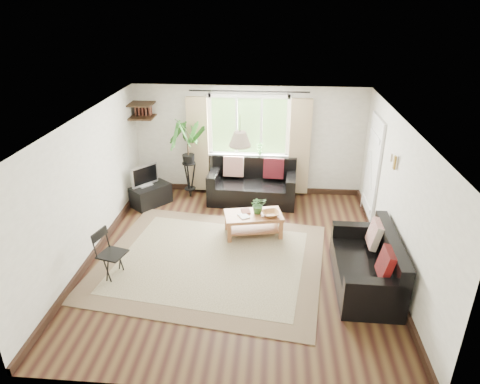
# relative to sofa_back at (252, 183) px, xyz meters

# --- Properties ---
(floor) EXTENTS (5.50, 5.50, 0.00)m
(floor) POSITION_rel_sofa_back_xyz_m (-0.12, -2.23, -0.43)
(floor) COLOR black
(floor) RESTS_ON ground
(ceiling) EXTENTS (5.50, 5.50, 0.00)m
(ceiling) POSITION_rel_sofa_back_xyz_m (-0.12, -2.23, 1.97)
(ceiling) COLOR white
(ceiling) RESTS_ON floor
(wall_back) EXTENTS (5.00, 0.02, 2.40)m
(wall_back) POSITION_rel_sofa_back_xyz_m (-0.12, 0.52, 0.77)
(wall_back) COLOR beige
(wall_back) RESTS_ON floor
(wall_front) EXTENTS (5.00, 0.02, 2.40)m
(wall_front) POSITION_rel_sofa_back_xyz_m (-0.12, -4.98, 0.77)
(wall_front) COLOR beige
(wall_front) RESTS_ON floor
(wall_left) EXTENTS (0.02, 5.50, 2.40)m
(wall_left) POSITION_rel_sofa_back_xyz_m (-2.62, -2.23, 0.77)
(wall_left) COLOR beige
(wall_left) RESTS_ON floor
(wall_right) EXTENTS (0.02, 5.50, 2.40)m
(wall_right) POSITION_rel_sofa_back_xyz_m (2.38, -2.23, 0.77)
(wall_right) COLOR beige
(wall_right) RESTS_ON floor
(rug) EXTENTS (4.07, 3.62, 0.02)m
(rug) POSITION_rel_sofa_back_xyz_m (-0.57, -2.39, -0.42)
(rug) COLOR beige
(rug) RESTS_ON floor
(window) EXTENTS (2.50, 0.16, 2.16)m
(window) POSITION_rel_sofa_back_xyz_m (-0.12, 0.48, 1.12)
(window) COLOR white
(window) RESTS_ON wall_back
(door) EXTENTS (0.06, 0.96, 2.06)m
(door) POSITION_rel_sofa_back_xyz_m (2.35, -0.53, 0.57)
(door) COLOR silver
(door) RESTS_ON wall_right
(corner_shelf) EXTENTS (0.50, 0.50, 0.34)m
(corner_shelf) POSITION_rel_sofa_back_xyz_m (-2.37, 0.27, 1.46)
(corner_shelf) COLOR black
(corner_shelf) RESTS_ON wall_back
(pendant_lamp) EXTENTS (0.36, 0.36, 0.54)m
(pendant_lamp) POSITION_rel_sofa_back_xyz_m (-0.12, -1.83, 1.62)
(pendant_lamp) COLOR beige
(pendant_lamp) RESTS_ON ceiling
(wall_sconce) EXTENTS (0.12, 0.12, 0.28)m
(wall_sconce) POSITION_rel_sofa_back_xyz_m (2.31, -1.93, 1.31)
(wall_sconce) COLOR beige
(wall_sconce) RESTS_ON wall_right
(sofa_back) EXTENTS (1.89, 1.02, 0.87)m
(sofa_back) POSITION_rel_sofa_back_xyz_m (0.00, 0.00, 0.00)
(sofa_back) COLOR black
(sofa_back) RESTS_ON floor
(sofa_right) EXTENTS (1.76, 0.90, 0.82)m
(sofa_right) POSITION_rel_sofa_back_xyz_m (1.89, -2.83, -0.02)
(sofa_right) COLOR black
(sofa_right) RESTS_ON floor
(coffee_table) EXTENTS (1.14, 0.77, 0.43)m
(coffee_table) POSITION_rel_sofa_back_xyz_m (0.10, -1.44, -0.22)
(coffee_table) COLOR brown
(coffee_table) RESTS_ON floor
(table_plant) EXTENTS (0.36, 0.33, 0.33)m
(table_plant) POSITION_rel_sofa_back_xyz_m (0.18, -1.37, 0.16)
(table_plant) COLOR #2D5A24
(table_plant) RESTS_ON coffee_table
(bowl) EXTENTS (0.40, 0.40, 0.08)m
(bowl) POSITION_rel_sofa_back_xyz_m (0.42, -1.47, 0.03)
(bowl) COLOR #996634
(bowl) RESTS_ON coffee_table
(book_a) EXTENTS (0.25, 0.27, 0.02)m
(book_a) POSITION_rel_sofa_back_xyz_m (-0.14, -1.59, 0.00)
(book_a) COLOR white
(book_a) RESTS_ON coffee_table
(book_b) EXTENTS (0.21, 0.25, 0.02)m
(book_b) POSITION_rel_sofa_back_xyz_m (-0.13, -1.37, 0.00)
(book_b) COLOR brown
(book_b) RESTS_ON coffee_table
(tv_stand) EXTENTS (0.87, 0.91, 0.44)m
(tv_stand) POSITION_rel_sofa_back_xyz_m (-2.15, -0.34, -0.22)
(tv_stand) COLOR black
(tv_stand) RESTS_ON floor
(tv) EXTENTS (0.55, 0.61, 0.48)m
(tv) POSITION_rel_sofa_back_xyz_m (-2.25, -0.34, 0.24)
(tv) COLOR #A5A5AA
(tv) RESTS_ON tv_stand
(palm_stand) EXTENTS (0.84, 0.84, 1.74)m
(palm_stand) POSITION_rel_sofa_back_xyz_m (-1.39, 0.12, 0.43)
(palm_stand) COLOR black
(palm_stand) RESTS_ON floor
(folding_chair) EXTENTS (0.51, 0.51, 0.80)m
(folding_chair) POSITION_rel_sofa_back_xyz_m (-2.03, -2.94, -0.03)
(folding_chair) COLOR black
(folding_chair) RESTS_ON floor
(sill_plant) EXTENTS (0.14, 0.10, 0.27)m
(sill_plant) POSITION_rel_sofa_back_xyz_m (0.13, 0.40, 0.63)
(sill_plant) COLOR #2D6023
(sill_plant) RESTS_ON window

